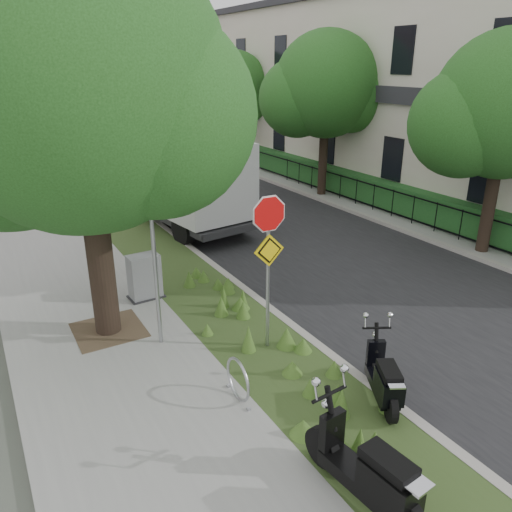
{
  "coord_description": "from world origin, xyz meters",
  "views": [
    {
      "loc": [
        -5.92,
        -6.8,
        5.43
      ],
      "look_at": [
        -0.64,
        2.37,
        1.3
      ],
      "focal_mm": 35.0,
      "sensor_mm": 36.0,
      "label": 1
    }
  ],
  "objects_px": {
    "sign_assembly": "(269,242)",
    "scooter_near": "(374,480)",
    "box_truck": "(184,179)",
    "scooter_far": "(385,384)",
    "utility_cabinet": "(145,277)"
  },
  "relations": [
    {
      "from": "sign_assembly",
      "to": "scooter_near",
      "type": "distance_m",
      "value": 4.45
    },
    {
      "from": "box_truck",
      "to": "scooter_far",
      "type": "bearing_deg",
      "value": -95.21
    },
    {
      "from": "scooter_near",
      "to": "utility_cabinet",
      "type": "relative_size",
      "value": 1.85
    },
    {
      "from": "sign_assembly",
      "to": "scooter_near",
      "type": "relative_size",
      "value": 1.61
    },
    {
      "from": "scooter_far",
      "to": "box_truck",
      "type": "bearing_deg",
      "value": 84.79
    },
    {
      "from": "scooter_near",
      "to": "box_truck",
      "type": "distance_m",
      "value": 12.67
    },
    {
      "from": "scooter_near",
      "to": "utility_cabinet",
      "type": "bearing_deg",
      "value": 94.06
    },
    {
      "from": "scooter_near",
      "to": "utility_cabinet",
      "type": "distance_m",
      "value": 7.38
    },
    {
      "from": "box_truck",
      "to": "sign_assembly",
      "type": "bearing_deg",
      "value": -101.53
    },
    {
      "from": "sign_assembly",
      "to": "box_truck",
      "type": "xyz_separation_m",
      "value": [
        1.7,
        8.35,
        -0.6
      ]
    },
    {
      "from": "scooter_far",
      "to": "scooter_near",
      "type": "bearing_deg",
      "value": -137.07
    },
    {
      "from": "sign_assembly",
      "to": "box_truck",
      "type": "distance_m",
      "value": 8.55
    },
    {
      "from": "box_truck",
      "to": "utility_cabinet",
      "type": "bearing_deg",
      "value": -121.88
    },
    {
      "from": "scooter_far",
      "to": "box_truck",
      "type": "distance_m",
      "value": 10.98
    },
    {
      "from": "scooter_far",
      "to": "sign_assembly",
      "type": "bearing_deg",
      "value": 105.82
    }
  ]
}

